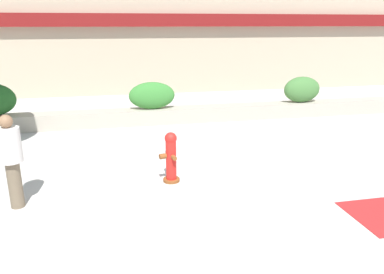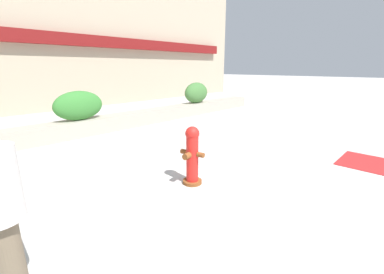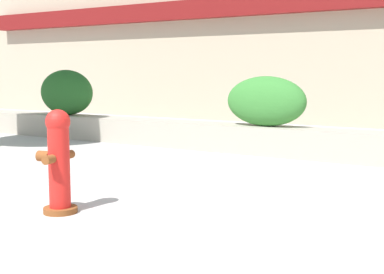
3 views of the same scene
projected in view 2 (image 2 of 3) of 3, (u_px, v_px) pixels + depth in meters
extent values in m
plane|color=#BCB7B2|center=(246.00, 203.00, 4.08)|extent=(120.00, 120.00, 0.00)
cube|color=tan|center=(7.00, 20.00, 10.93)|extent=(30.00, 1.00, 8.00)
cube|color=maroon|center=(14.00, 35.00, 10.65)|extent=(27.00, 0.36, 0.56)
cube|color=#ADA393|center=(79.00, 128.00, 7.97)|extent=(18.00, 0.70, 0.50)
ellipsoid|color=#387F33|center=(79.00, 106.00, 7.83)|extent=(1.51, 0.58, 0.89)
ellipsoid|color=#427538|center=(196.00, 93.00, 11.60)|extent=(1.34, 0.65, 0.92)
cylinder|color=brown|center=(192.00, 182.00, 4.77)|extent=(0.41, 0.41, 0.06)
cylinder|color=red|center=(192.00, 159.00, 4.65)|extent=(0.26, 0.26, 0.85)
sphere|color=red|center=(192.00, 134.00, 4.52)|extent=(0.25, 0.25, 0.25)
cylinder|color=brown|center=(187.00, 156.00, 4.47)|extent=(0.16, 0.14, 0.11)
cylinder|color=brown|center=(184.00, 152.00, 4.71)|extent=(0.11, 0.14, 0.09)
cylinder|color=brown|center=(201.00, 155.00, 4.53)|extent=(0.11, 0.14, 0.09)
cylinder|color=brown|center=(9.00, 264.00, 2.22)|extent=(0.30, 0.30, 0.88)
cube|color=#B22323|center=(372.00, 164.00, 5.72)|extent=(1.25, 1.25, 0.01)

